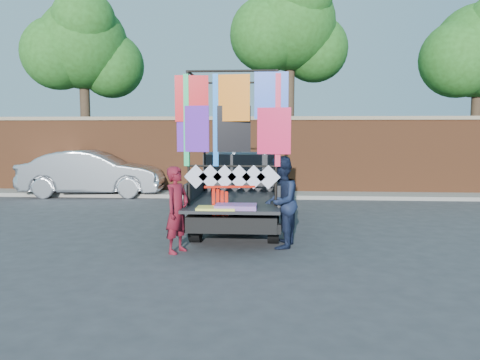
# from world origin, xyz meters

# --- Properties ---
(ground) EXTENTS (90.00, 90.00, 0.00)m
(ground) POSITION_xyz_m (0.00, 0.00, 0.00)
(ground) COLOR #38383A
(ground) RESTS_ON ground
(brick_wall) EXTENTS (30.00, 0.45, 2.61)m
(brick_wall) POSITION_xyz_m (0.00, 7.00, 1.33)
(brick_wall) COLOR brown
(brick_wall) RESTS_ON ground
(curb) EXTENTS (30.00, 1.20, 0.12)m
(curb) POSITION_xyz_m (0.00, 6.30, 0.06)
(curb) COLOR gray
(curb) RESTS_ON ground
(tree_left) EXTENTS (4.20, 3.30, 7.05)m
(tree_left) POSITION_xyz_m (-6.48, 8.12, 5.12)
(tree_left) COLOR #38281C
(tree_left) RESTS_ON ground
(tree_mid) EXTENTS (4.20, 3.30, 7.73)m
(tree_mid) POSITION_xyz_m (1.02, 8.12, 5.70)
(tree_mid) COLOR #38281C
(tree_mid) RESTS_ON ground
(pickup_truck) EXTENTS (2.02, 5.07, 3.19)m
(pickup_truck) POSITION_xyz_m (-0.31, 1.96, 0.80)
(pickup_truck) COLOR black
(pickup_truck) RESTS_ON ground
(sedan) EXTENTS (4.66, 1.92, 1.50)m
(sedan) POSITION_xyz_m (-5.45, 6.10, 0.75)
(sedan) COLOR #B4B5BB
(sedan) RESTS_ON ground
(woman) EXTENTS (0.55, 0.65, 1.52)m
(woman) POSITION_xyz_m (-1.25, -0.83, 0.76)
(woman) COLOR maroon
(woman) RESTS_ON ground
(man) EXTENTS (0.77, 0.92, 1.68)m
(man) POSITION_xyz_m (0.55, -0.35, 0.84)
(man) COLOR #161F38
(man) RESTS_ON ground
(streamer_bundle) EXTENTS (0.90, 0.17, 0.63)m
(streamer_bundle) POSITION_xyz_m (-0.45, -0.60, 0.96)
(streamer_bundle) COLOR red
(streamer_bundle) RESTS_ON ground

